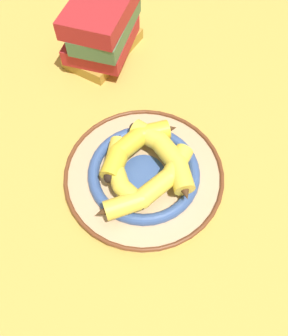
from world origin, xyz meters
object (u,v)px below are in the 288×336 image
object	(u,v)px
book_stack	(103,28)
banana_a	(121,172)
banana_c	(166,155)
banana_d	(135,145)
decorative_bowl	(144,174)
banana_b	(152,186)

from	to	relation	value
book_stack	banana_a	bearing A→B (deg)	-151.61
banana_c	banana_d	world-z (taller)	same
book_stack	banana_c	bearing A→B (deg)	-137.36
banana_a	book_stack	world-z (taller)	book_stack
banana_d	banana_a	bearing A→B (deg)	22.03
banana_a	banana_d	xyz separation A→B (m)	(0.04, 0.04, 0.00)
banana_d	decorative_bowl	bearing A→B (deg)	68.90
decorative_bowl	banana_b	distance (m)	0.06
decorative_bowl	book_stack	world-z (taller)	book_stack
banana_a	book_stack	bearing A→B (deg)	169.79
banana_a	decorative_bowl	bearing A→B (deg)	90.60
banana_c	banana_b	bearing A→B (deg)	122.59
banana_d	banana_b	bearing A→B (deg)	65.51
decorative_bowl	banana_a	bearing A→B (deg)	177.61
banana_c	book_stack	bearing A→B (deg)	-11.32
banana_b	banana_c	size ratio (longest dim) A/B	1.09
banana_c	book_stack	distance (m)	0.36
banana_b	book_stack	bearing A→B (deg)	64.21
book_stack	banana_d	bearing A→B (deg)	-145.78
banana_b	banana_d	size ratio (longest dim) A/B	1.18
decorative_bowl	book_stack	bearing A→B (deg)	83.79
decorative_bowl	book_stack	distance (m)	0.37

